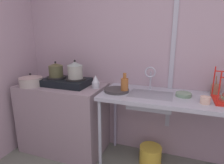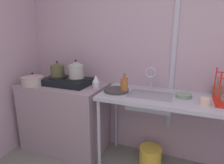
{
  "view_description": "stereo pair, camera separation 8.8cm",
  "coord_description": "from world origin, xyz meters",
  "px_view_note": "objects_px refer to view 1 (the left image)",
  "views": [
    {
      "loc": [
        0.11,
        -0.35,
        1.51
      ],
      "look_at": [
        -0.58,
        1.58,
        0.97
      ],
      "focal_mm": 30.23,
      "sensor_mm": 36.0,
      "label": 1
    },
    {
      "loc": [
        0.19,
        -0.32,
        1.51
      ],
      "look_at": [
        -0.58,
        1.58,
        0.97
      ],
      "focal_mm": 30.23,
      "sensor_mm": 36.0,
      "label": 2
    }
  ],
  "objects_px": {
    "stove": "(66,82)",
    "pot_on_right_burner": "(75,70)",
    "faucet": "(150,74)",
    "utensil_jar": "(215,89)",
    "cup_by_rack": "(205,100)",
    "percolator": "(96,82)",
    "bucket_on_floor": "(150,155)",
    "small_bowl_on_drainboard": "(183,95)",
    "pot_on_left_burner": "(56,70)",
    "pot_beside_stove": "(31,80)",
    "frying_pan": "(117,90)",
    "sink_basin": "(150,100)",
    "bottle_by_sink": "(125,85)"
  },
  "relations": [
    {
      "from": "cup_by_rack",
      "to": "bucket_on_floor",
      "type": "xyz_separation_m",
      "value": [
        -0.48,
        0.17,
        -0.81
      ]
    },
    {
      "from": "faucet",
      "to": "bucket_on_floor",
      "type": "distance_m",
      "value": 0.96
    },
    {
      "from": "stove",
      "to": "utensil_jar",
      "type": "distance_m",
      "value": 1.7
    },
    {
      "from": "pot_beside_stove",
      "to": "utensil_jar",
      "type": "bearing_deg",
      "value": 10.92
    },
    {
      "from": "stove",
      "to": "frying_pan",
      "type": "distance_m",
      "value": 0.67
    },
    {
      "from": "small_bowl_on_drainboard",
      "to": "utensil_jar",
      "type": "height_order",
      "value": "utensil_jar"
    },
    {
      "from": "faucet",
      "to": "bottle_by_sink",
      "type": "bearing_deg",
      "value": -143.65
    },
    {
      "from": "pot_beside_stove",
      "to": "bottle_by_sink",
      "type": "height_order",
      "value": "bottle_by_sink"
    },
    {
      "from": "stove",
      "to": "pot_on_right_burner",
      "type": "distance_m",
      "value": 0.21
    },
    {
      "from": "stove",
      "to": "faucet",
      "type": "relative_size",
      "value": 2.09
    },
    {
      "from": "pot_beside_stove",
      "to": "sink_basin",
      "type": "distance_m",
      "value": 1.45
    },
    {
      "from": "bucket_on_floor",
      "to": "bottle_by_sink",
      "type": "bearing_deg",
      "value": -162.06
    },
    {
      "from": "cup_by_rack",
      "to": "small_bowl_on_drainboard",
      "type": "relative_size",
      "value": 0.56
    },
    {
      "from": "pot_on_left_burner",
      "to": "faucet",
      "type": "bearing_deg",
      "value": 6.49
    },
    {
      "from": "pot_on_right_burner",
      "to": "faucet",
      "type": "relative_size",
      "value": 0.82
    },
    {
      "from": "faucet",
      "to": "utensil_jar",
      "type": "bearing_deg",
      "value": 8.82
    },
    {
      "from": "cup_by_rack",
      "to": "pot_on_right_burner",
      "type": "bearing_deg",
      "value": 175.2
    },
    {
      "from": "pot_on_left_burner",
      "to": "pot_on_right_burner",
      "type": "relative_size",
      "value": 0.86
    },
    {
      "from": "stove",
      "to": "pot_beside_stove",
      "type": "distance_m",
      "value": 0.42
    },
    {
      "from": "pot_on_right_burner",
      "to": "bucket_on_floor",
      "type": "distance_m",
      "value": 1.35
    },
    {
      "from": "cup_by_rack",
      "to": "bottle_by_sink",
      "type": "height_order",
      "value": "bottle_by_sink"
    },
    {
      "from": "bottle_by_sink",
      "to": "utensil_jar",
      "type": "relative_size",
      "value": 1.08
    },
    {
      "from": "cup_by_rack",
      "to": "percolator",
      "type": "bearing_deg",
      "value": 173.66
    },
    {
      "from": "stove",
      "to": "small_bowl_on_drainboard",
      "type": "height_order",
      "value": "stove"
    },
    {
      "from": "pot_on_left_burner",
      "to": "frying_pan",
      "type": "distance_m",
      "value": 0.83
    },
    {
      "from": "frying_pan",
      "to": "utensil_jar",
      "type": "relative_size",
      "value": 1.37
    },
    {
      "from": "percolator",
      "to": "bucket_on_floor",
      "type": "height_order",
      "value": "percolator"
    },
    {
      "from": "sink_basin",
      "to": "utensil_jar",
      "type": "relative_size",
      "value": 2.25
    },
    {
      "from": "pot_on_left_burner",
      "to": "utensil_jar",
      "type": "bearing_deg",
      "value": 7.36
    },
    {
      "from": "percolator",
      "to": "frying_pan",
      "type": "bearing_deg",
      "value": -9.94
    },
    {
      "from": "bottle_by_sink",
      "to": "utensil_jar",
      "type": "xyz_separation_m",
      "value": [
        0.92,
        0.28,
        -0.03
      ]
    },
    {
      "from": "pot_on_right_burner",
      "to": "bottle_by_sink",
      "type": "bearing_deg",
      "value": -4.48
    },
    {
      "from": "faucet",
      "to": "utensil_jar",
      "type": "xyz_separation_m",
      "value": [
        0.68,
        0.11,
        -0.13
      ]
    },
    {
      "from": "stove",
      "to": "small_bowl_on_drainboard",
      "type": "distance_m",
      "value": 1.37
    },
    {
      "from": "pot_beside_stove",
      "to": "percolator",
      "type": "distance_m",
      "value": 0.81
    },
    {
      "from": "small_bowl_on_drainboard",
      "to": "utensil_jar",
      "type": "bearing_deg",
      "value": 32.12
    },
    {
      "from": "cup_by_rack",
      "to": "utensil_jar",
      "type": "relative_size",
      "value": 0.44
    },
    {
      "from": "faucet",
      "to": "frying_pan",
      "type": "distance_m",
      "value": 0.41
    },
    {
      "from": "pot_on_right_burner",
      "to": "sink_basin",
      "type": "distance_m",
      "value": 0.94
    },
    {
      "from": "pot_on_right_burner",
      "to": "bucket_on_floor",
      "type": "bearing_deg",
      "value": 3.03
    },
    {
      "from": "utensil_jar",
      "to": "bucket_on_floor",
      "type": "distance_m",
      "value": 1.05
    },
    {
      "from": "frying_pan",
      "to": "stove",
      "type": "bearing_deg",
      "value": 176.7
    },
    {
      "from": "sink_basin",
      "to": "utensil_jar",
      "type": "bearing_deg",
      "value": 21.12
    },
    {
      "from": "faucet",
      "to": "cup_by_rack",
      "type": "relative_size",
      "value": 3.11
    },
    {
      "from": "faucet",
      "to": "bottle_by_sink",
      "type": "xyz_separation_m",
      "value": [
        -0.24,
        -0.18,
        -0.1
      ]
    },
    {
      "from": "bottle_by_sink",
      "to": "small_bowl_on_drainboard",
      "type": "bearing_deg",
      "value": 8.02
    },
    {
      "from": "frying_pan",
      "to": "pot_on_left_burner",
      "type": "bearing_deg",
      "value": 177.26
    },
    {
      "from": "pot_on_left_burner",
      "to": "pot_beside_stove",
      "type": "xyz_separation_m",
      "value": [
        -0.25,
        -0.17,
        -0.12
      ]
    },
    {
      "from": "sink_basin",
      "to": "bucket_on_floor",
      "type": "xyz_separation_m",
      "value": [
        0.03,
        0.06,
        -0.7
      ]
    },
    {
      "from": "pot_on_right_burner",
      "to": "sink_basin",
      "type": "relative_size",
      "value": 0.49
    }
  ]
}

